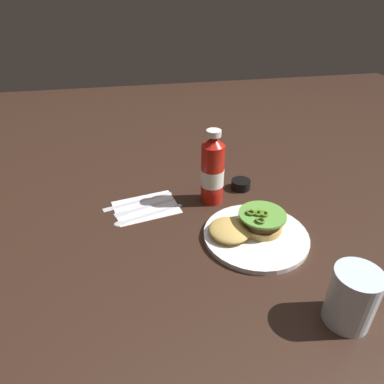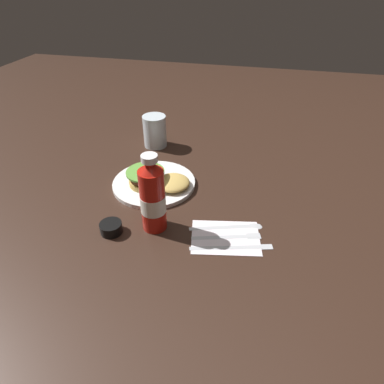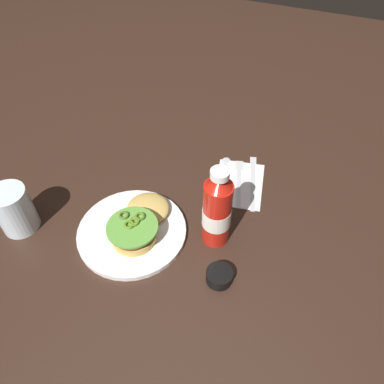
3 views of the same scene
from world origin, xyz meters
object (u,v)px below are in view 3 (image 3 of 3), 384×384
object	(u,v)px
water_glass	(14,210)
condiment_cup	(219,276)
fork_utensil	(239,178)
ketchup_bottle	(217,211)
dinner_plate	(132,231)
burger_sandwich	(138,223)
napkin	(239,183)
butter_knife	(253,178)
spoon_utensil	(225,173)

from	to	relation	value
water_glass	condiment_cup	size ratio (longest dim) A/B	2.03
fork_utensil	ketchup_bottle	bearing A→B (deg)	-178.52
dinner_plate	fork_utensil	xyz separation A→B (m)	(0.27, -0.18, -0.00)
water_glass	fork_utensil	distance (m)	0.57
fork_utensil	burger_sandwich	bearing A→B (deg)	147.19
ketchup_bottle	napkin	xyz separation A→B (m)	(0.19, 0.00, -0.10)
dinner_plate	butter_knife	bearing A→B (deg)	-37.06
burger_sandwich	ketchup_bottle	xyz separation A→B (m)	(0.05, -0.17, 0.06)
water_glass	napkin	world-z (taller)	water_glass
burger_sandwich	fork_utensil	distance (m)	0.31
napkin	butter_knife	world-z (taller)	butter_knife
napkin	condiment_cup	bearing A→B (deg)	-170.92
condiment_cup	butter_knife	xyz separation A→B (m)	(0.33, 0.02, -0.01)
napkin	fork_utensil	bearing A→B (deg)	16.28
burger_sandwich	butter_knife	xyz separation A→B (m)	(0.28, -0.20, -0.03)
burger_sandwich	water_glass	distance (m)	0.29
dinner_plate	water_glass	bearing A→B (deg)	107.35
fork_utensil	butter_knife	bearing A→B (deg)	-67.57
condiment_cup	napkin	xyz separation A→B (m)	(0.29, 0.05, -0.01)
ketchup_bottle	spoon_utensil	distance (m)	0.24
water_glass	fork_utensil	xyz separation A→B (m)	(0.36, -0.44, -0.05)
water_glass	napkin	xyz separation A→B (m)	(0.34, -0.45, -0.06)
ketchup_bottle	water_glass	bearing A→B (deg)	108.19
napkin	spoon_utensil	bearing A→B (deg)	65.13
burger_sandwich	spoon_utensil	distance (m)	0.30
burger_sandwich	condiment_cup	world-z (taller)	burger_sandwich
fork_utensil	dinner_plate	bearing A→B (deg)	146.36
butter_knife	spoon_utensil	xyz separation A→B (m)	(-0.01, 0.08, -0.00)
dinner_plate	condiment_cup	size ratio (longest dim) A/B	4.46
spoon_utensil	water_glass	bearing A→B (deg)	131.80
burger_sandwich	napkin	distance (m)	0.30
fork_utensil	spoon_utensil	xyz separation A→B (m)	(0.00, 0.04, -0.00)
burger_sandwich	fork_utensil	xyz separation A→B (m)	(0.26, -0.17, -0.03)
burger_sandwich	napkin	bearing A→B (deg)	-35.47
dinner_plate	butter_knife	distance (m)	0.36
condiment_cup	fork_utensil	xyz separation A→B (m)	(0.31, 0.05, -0.01)
ketchup_bottle	fork_utensil	size ratio (longest dim) A/B	1.22
condiment_cup	spoon_utensil	bearing A→B (deg)	16.47
ketchup_bottle	butter_knife	bearing A→B (deg)	-7.75
condiment_cup	burger_sandwich	bearing A→B (deg)	77.18
dinner_plate	butter_knife	xyz separation A→B (m)	(0.29, -0.22, -0.00)
water_glass	spoon_utensil	size ratio (longest dim) A/B	0.62
water_glass	ketchup_bottle	bearing A→B (deg)	-71.81
water_glass	condiment_cup	world-z (taller)	water_glass
water_glass	fork_utensil	bearing A→B (deg)	-51.26
condiment_cup	butter_knife	bearing A→B (deg)	2.89
ketchup_bottle	fork_utensil	distance (m)	0.23
burger_sandwich	condiment_cup	size ratio (longest dim) A/B	3.36
burger_sandwich	fork_utensil	bearing A→B (deg)	-32.81
ketchup_bottle	burger_sandwich	bearing A→B (deg)	107.14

